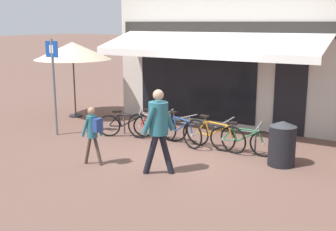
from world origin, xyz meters
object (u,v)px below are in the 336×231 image
bicycle_orange (214,135)px  parking_sign (54,78)px  pedestrian_child (93,128)px  bicycle_black (127,125)px  bicycle_green (242,140)px  bicycle_red (157,126)px  pedestrian_adult (158,123)px  litter_bin (282,143)px  bicycle_blue (179,130)px  cafe_parasol (73,51)px

bicycle_orange → parking_sign: parking_sign is taller
bicycle_orange → pedestrian_child: size_ratio=1.36×
bicycle_black → bicycle_green: bearing=-25.8°
bicycle_orange → pedestrian_child: bearing=-117.2°
bicycle_red → pedestrian_child: size_ratio=1.27×
pedestrian_adult → pedestrian_child: pedestrian_adult is taller
bicycle_green → litter_bin: 1.09m
bicycle_orange → parking_sign: size_ratio=0.67×
bicycle_blue → parking_sign: (-3.49, -0.92, 1.26)m
pedestrian_adult → cafe_parasol: bearing=-36.9°
bicycle_green → cafe_parasol: bearing=165.6°
bicycle_green → cafe_parasol: size_ratio=0.66×
bicycle_black → pedestrian_child: pedestrian_child is taller
pedestrian_child → parking_sign: 3.08m
litter_bin → bicycle_green: bearing=163.8°
bicycle_black → pedestrian_child: 2.44m
bicycle_blue → bicycle_orange: bearing=23.0°
pedestrian_child → cafe_parasol: bearing=-36.1°
pedestrian_child → litter_bin: 4.22m
bicycle_blue → pedestrian_child: pedestrian_child is taller
pedestrian_adult → parking_sign: size_ratio=0.67×
bicycle_blue → pedestrian_adult: 2.33m
pedestrian_adult → pedestrian_child: size_ratio=1.37×
bicycle_orange → litter_bin: (1.78, -0.33, 0.13)m
bicycle_black → bicycle_orange: bearing=-24.7°
bicycle_green → bicycle_blue: bearing=176.1°
parking_sign → cafe_parasol: (-1.17, 2.07, 0.57)m
cafe_parasol → bicycle_black: bearing=-22.5°
bicycle_blue → parking_sign: 3.82m
bicycle_blue → parking_sign: parking_sign is taller
bicycle_black → cafe_parasol: 3.78m
litter_bin → parking_sign: (-6.25, -0.62, 1.13)m
bicycle_red → bicycle_green: size_ratio=1.01×
cafe_parasol → pedestrian_child: bearing=-43.1°
cafe_parasol → bicycle_orange: bearing=-11.3°
bicycle_black → cafe_parasol: bearing=129.8°
bicycle_green → pedestrian_adult: bearing=-120.8°
litter_bin → bicycle_orange: bearing=169.6°
litter_bin → parking_sign: size_ratio=0.38×
bicycle_black → pedestrian_adult: pedestrian_adult is taller
bicycle_black → bicycle_red: 0.90m
bicycle_orange → cafe_parasol: cafe_parasol is taller
bicycle_orange → bicycle_black: bearing=-166.3°
pedestrian_adult → parking_sign: bearing=-21.4°
bicycle_green → pedestrian_adult: size_ratio=0.92×
bicycle_red → parking_sign: 3.18m
bicycle_orange → cafe_parasol: size_ratio=0.71×
bicycle_blue → bicycle_green: bicycle_blue is taller
bicycle_black → bicycle_green: size_ratio=0.91×
bicycle_red → bicycle_green: bicycle_red is taller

